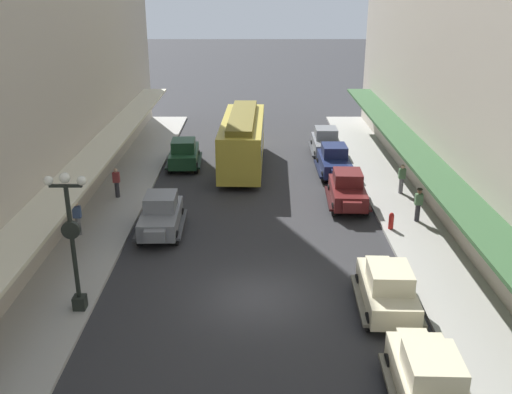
% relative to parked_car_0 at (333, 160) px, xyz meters
% --- Properties ---
extents(ground_plane, '(200.00, 200.00, 0.00)m').
position_rel_parked_car_0_xyz_m(ground_plane, '(-4.71, -14.61, -0.94)').
color(ground_plane, '#2D2D30').
extents(sidewalk_left, '(3.00, 60.00, 0.15)m').
position_rel_parked_car_0_xyz_m(sidewalk_left, '(-12.21, -14.61, -0.87)').
color(sidewalk_left, '#A8A59E').
rests_on(sidewalk_left, ground).
extents(sidewalk_right, '(3.00, 60.00, 0.15)m').
position_rel_parked_car_0_xyz_m(sidewalk_right, '(2.79, -14.61, -0.87)').
color(sidewalk_right, '#A8A59E').
rests_on(sidewalk_right, ground).
extents(parked_car_0, '(2.17, 4.27, 1.84)m').
position_rel_parked_car_0_xyz_m(parked_car_0, '(0.00, 0.00, 0.00)').
color(parked_car_0, '#19234C').
rests_on(parked_car_0, ground).
extents(parked_car_1, '(2.31, 4.32, 1.84)m').
position_rel_parked_car_0_xyz_m(parked_car_1, '(-9.35, 1.63, 0.00)').
color(parked_car_1, '#193D23').
rests_on(parked_car_1, ground).
extents(parked_car_2, '(2.23, 4.29, 1.84)m').
position_rel_parked_car_0_xyz_m(parked_car_2, '(-9.24, -8.60, 0.00)').
color(parked_car_2, slate).
rests_on(parked_car_2, ground).
extents(parked_car_3, '(2.26, 4.30, 1.84)m').
position_rel_parked_car_0_xyz_m(parked_car_3, '(0.02, -20.60, 0.00)').
color(parked_car_3, beige).
rests_on(parked_car_3, ground).
extents(parked_car_4, '(2.28, 4.31, 1.84)m').
position_rel_parked_car_0_xyz_m(parked_car_4, '(0.05, -5.13, 0.00)').
color(parked_car_4, '#591919').
rests_on(parked_car_4, ground).
extents(parked_car_5, '(2.26, 4.30, 1.84)m').
position_rel_parked_car_0_xyz_m(parked_car_5, '(-0.06, -15.53, 0.00)').
color(parked_car_5, beige).
rests_on(parked_car_5, ground).
extents(parked_car_6, '(2.17, 4.27, 1.84)m').
position_rel_parked_car_0_xyz_m(parked_car_6, '(-0.02, 4.30, 0.00)').
color(parked_car_6, slate).
rests_on(parked_car_6, ground).
extents(streetcar, '(2.79, 9.67, 3.46)m').
position_rel_parked_car_0_xyz_m(streetcar, '(-5.61, 1.49, 0.96)').
color(streetcar, gold).
rests_on(streetcar, ground).
extents(lamp_post_with_clock, '(1.42, 0.44, 5.16)m').
position_rel_parked_car_0_xyz_m(lamp_post_with_clock, '(-11.11, -15.64, 2.04)').
color(lamp_post_with_clock, black).
rests_on(lamp_post_with_clock, sidewalk_left).
extents(fire_hydrant, '(0.24, 0.24, 0.82)m').
position_rel_parked_car_0_xyz_m(fire_hydrant, '(1.64, -8.50, -0.38)').
color(fire_hydrant, '#B21E19').
rests_on(fire_hydrant, sidewalk_right).
extents(pedestrian_0, '(0.36, 0.24, 1.64)m').
position_rel_parked_car_0_xyz_m(pedestrian_0, '(-13.00, -9.18, 0.05)').
color(pedestrian_0, slate).
rests_on(pedestrian_0, sidewalk_left).
extents(pedestrian_1, '(0.36, 0.24, 1.64)m').
position_rel_parked_car_0_xyz_m(pedestrian_1, '(3.25, -3.59, 0.05)').
color(pedestrian_1, slate).
rests_on(pedestrian_1, sidewalk_right).
extents(pedestrian_2, '(0.36, 0.24, 1.64)m').
position_rel_parked_car_0_xyz_m(pedestrian_2, '(-12.31, -4.23, 0.05)').
color(pedestrian_2, '#2D2D33').
rests_on(pedestrian_2, sidewalk_left).
extents(pedestrian_3, '(0.36, 0.28, 1.67)m').
position_rel_parked_car_0_xyz_m(pedestrian_3, '(3.13, -7.55, 0.07)').
color(pedestrian_3, '#2D2D33').
rests_on(pedestrian_3, sidewalk_right).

